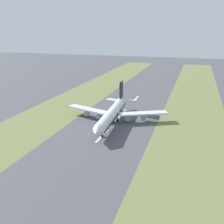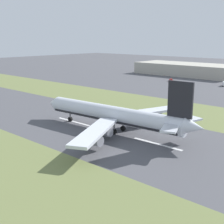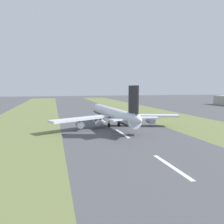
% 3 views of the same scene
% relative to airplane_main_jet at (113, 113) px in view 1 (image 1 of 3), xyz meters
% --- Properties ---
extents(ground_plane, '(800.00, 800.00, 0.00)m').
position_rel_airplane_main_jet_xyz_m(ground_plane, '(-0.95, 7.76, -6.02)').
color(ground_plane, '#4C4C51').
extents(grass_median_west, '(40.00, 600.00, 0.01)m').
position_rel_airplane_main_jet_xyz_m(grass_median_west, '(-45.95, 7.76, -6.02)').
color(grass_median_west, olive).
rests_on(grass_median_west, ground).
extents(grass_median_east, '(40.00, 600.00, 0.01)m').
position_rel_airplane_main_jet_xyz_m(grass_median_east, '(44.05, 7.76, -6.02)').
color(grass_median_east, olive).
rests_on(grass_median_east, ground).
extents(centreline_dash_near, '(1.20, 18.00, 0.01)m').
position_rel_airplane_main_jet_xyz_m(centreline_dash_near, '(-0.95, -58.10, -6.01)').
color(centreline_dash_near, silver).
rests_on(centreline_dash_near, ground).
extents(centreline_dash_mid, '(1.20, 18.00, 0.01)m').
position_rel_airplane_main_jet_xyz_m(centreline_dash_mid, '(-0.95, -18.10, -6.01)').
color(centreline_dash_mid, silver).
rests_on(centreline_dash_mid, ground).
extents(centreline_dash_far, '(1.20, 18.00, 0.01)m').
position_rel_airplane_main_jet_xyz_m(centreline_dash_far, '(-0.95, 21.90, -6.01)').
color(centreline_dash_far, silver).
rests_on(centreline_dash_far, ground).
extents(airplane_main_jet, '(63.98, 67.22, 20.20)m').
position_rel_airplane_main_jet_xyz_m(airplane_main_jet, '(0.00, 0.00, 0.00)').
color(airplane_main_jet, silver).
rests_on(airplane_main_jet, ground).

